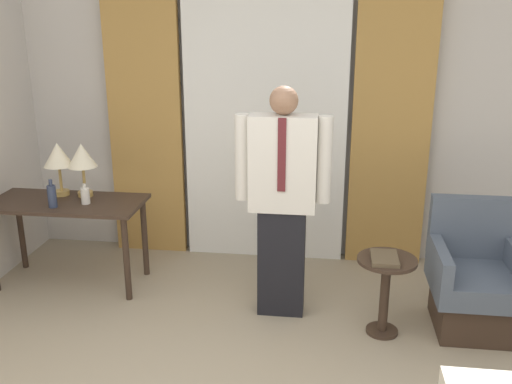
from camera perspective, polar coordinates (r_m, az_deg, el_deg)
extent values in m
cube|color=beige|center=(5.13, 1.07, 8.26)|extent=(10.00, 0.06, 2.70)
cube|color=white|center=(5.02, 0.90, 7.35)|extent=(1.42, 0.06, 2.58)
cube|color=#B28442|center=(5.25, -11.04, 7.49)|extent=(0.66, 0.06, 2.58)
cube|color=#B28442|center=(5.02, 13.39, 6.86)|extent=(0.66, 0.06, 2.58)
cube|color=#38281E|center=(4.86, -18.45, -1.04)|extent=(1.24, 0.57, 0.03)
cylinder|color=#38281E|center=(4.58, -12.83, -6.56)|extent=(0.05, 0.05, 0.69)
cylinder|color=#38281E|center=(5.42, -22.43, -3.61)|extent=(0.05, 0.05, 0.69)
cylinder|color=#38281E|center=(4.97, -11.07, -4.45)|extent=(0.05, 0.05, 0.69)
cylinder|color=tan|center=(5.02, -18.83, -0.07)|extent=(0.12, 0.12, 0.04)
cylinder|color=tan|center=(4.98, -18.98, 1.31)|extent=(0.02, 0.02, 0.21)
cone|color=beige|center=(4.93, -19.21, 3.56)|extent=(0.24, 0.24, 0.19)
cylinder|color=tan|center=(4.93, -16.69, -0.16)|extent=(0.12, 0.12, 0.04)
cylinder|color=tan|center=(4.90, -16.82, 1.24)|extent=(0.02, 0.02, 0.21)
cone|color=beige|center=(4.85, -17.03, 3.53)|extent=(0.24, 0.24, 0.19)
cylinder|color=silver|center=(4.73, -16.70, -0.38)|extent=(0.07, 0.07, 0.13)
cylinder|color=silver|center=(4.70, -16.79, 0.57)|extent=(0.03, 0.03, 0.04)
cylinder|color=#2D3851|center=(4.71, -19.72, -0.42)|extent=(0.07, 0.07, 0.18)
cylinder|color=#2D3851|center=(4.68, -19.86, 0.90)|extent=(0.03, 0.03, 0.05)
cube|color=black|center=(4.28, 2.56, -6.94)|extent=(0.34, 0.18, 0.82)
cube|color=silver|center=(4.02, 2.71, 2.88)|extent=(0.48, 0.21, 0.69)
cube|color=#5B1E23|center=(3.89, 2.59, 3.68)|extent=(0.06, 0.01, 0.52)
cylinder|color=silver|center=(4.04, -1.39, 3.49)|extent=(0.10, 0.10, 0.62)
cylinder|color=silver|center=(4.00, 6.86, 3.21)|extent=(0.10, 0.10, 0.62)
sphere|color=#936B51|center=(3.93, 2.80, 9.14)|extent=(0.20, 0.20, 0.20)
cube|color=#38281E|center=(4.45, 20.84, -11.01)|extent=(0.52, 0.54, 0.29)
cube|color=#4C5666|center=(4.35, 21.16, -8.41)|extent=(0.61, 0.64, 0.16)
cube|color=#4C5666|center=(4.48, 20.81, -3.27)|extent=(0.61, 0.10, 0.46)
cube|color=#4C5666|center=(4.22, 17.89, -6.31)|extent=(0.08, 0.64, 0.18)
cylinder|color=#38281E|center=(4.29, 12.47, -13.38)|extent=(0.23, 0.23, 0.02)
cylinder|color=#38281E|center=(4.16, 12.71, -10.28)|extent=(0.07, 0.07, 0.55)
cylinder|color=#38281E|center=(4.03, 12.99, -6.67)|extent=(0.41, 0.41, 0.02)
cube|color=brown|center=(3.99, 12.73, -6.47)|extent=(0.18, 0.26, 0.03)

